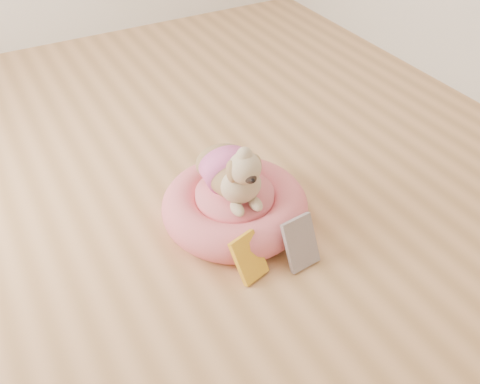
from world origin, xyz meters
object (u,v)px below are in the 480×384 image
dog (233,163)px  book_white (301,243)px  pet_bed (235,207)px  book_yellow (249,258)px

dog → book_white: size_ratio=1.91×
pet_bed → dog: (-0.01, 0.00, 0.25)m
pet_bed → dog: size_ratio=1.57×
book_white → book_yellow: bearing=162.9°
pet_bed → book_yellow: bearing=-108.6°
pet_bed → book_yellow: 0.34m
pet_bed → dog: dog is taller
dog → book_white: 0.45m
dog → book_yellow: bearing=-102.3°
dog → book_yellow: (-0.10, -0.33, -0.24)m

